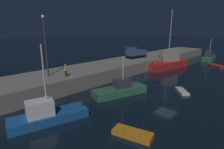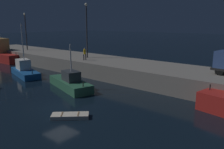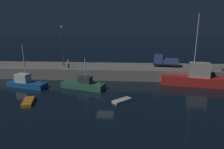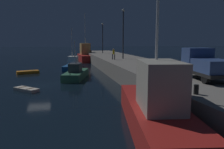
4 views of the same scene
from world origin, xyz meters
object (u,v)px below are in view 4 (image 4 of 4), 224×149
(fishing_trawler_red, at_px, (156,109))
(fishing_boat_blue, at_px, (86,55))
(fishing_boat_white, at_px, (76,73))
(dinghy_orange_near, at_px, (28,72))
(lamp_post_west, at_px, (103,35))
(dockworker, at_px, (114,53))
(rowboat_white_mid, at_px, (26,89))
(utility_truck, at_px, (205,64))
(lamp_post_east, at_px, (123,30))
(fishing_trawler_green, at_px, (73,65))
(bollard_central, at_px, (196,89))
(bollard_east, at_px, (91,51))

(fishing_trawler_red, bearing_deg, fishing_boat_blue, 178.58)
(fishing_boat_white, xyz_separation_m, dinghy_orange_near, (-6.22, -6.98, -0.46))
(lamp_post_west, relative_size, dockworker, 4.05)
(fishing_trawler_red, height_order, rowboat_white_mid, fishing_trawler_red)
(fishing_boat_blue, height_order, utility_truck, fishing_boat_blue)
(lamp_post_west, relative_size, lamp_post_east, 0.88)
(lamp_post_west, bearing_deg, fishing_trawler_red, -6.68)
(fishing_trawler_red, relative_size, rowboat_white_mid, 4.35)
(fishing_trawler_green, bearing_deg, lamp_post_east, 62.21)
(fishing_boat_blue, height_order, dinghy_orange_near, fishing_boat_blue)
(bollard_central, bearing_deg, fishing_boat_white, -164.33)
(lamp_post_east, bearing_deg, rowboat_white_mid, -47.97)
(fishing_trawler_red, distance_m, lamp_post_west, 42.48)
(fishing_boat_white, distance_m, bollard_east, 25.93)
(fishing_boat_blue, bearing_deg, dinghy_orange_near, -30.19)
(fishing_boat_white, height_order, dinghy_orange_near, fishing_boat_white)
(fishing_trawler_green, distance_m, lamp_post_east, 10.98)
(bollard_central, distance_m, bollard_east, 44.62)
(lamp_post_west, distance_m, dockworker, 18.92)
(rowboat_white_mid, relative_size, bollard_central, 5.08)
(rowboat_white_mid, relative_size, lamp_post_east, 0.35)
(dinghy_orange_near, distance_m, bollard_central, 28.48)
(fishing_trawler_green, relative_size, lamp_post_east, 0.92)
(fishing_trawler_green, height_order, bollard_east, fishing_trawler_green)
(utility_truck, bearing_deg, fishing_trawler_green, -160.50)
(dinghy_orange_near, height_order, lamp_post_east, lamp_post_east)
(fishing_trawler_green, distance_m, dinghy_orange_near, 8.10)
(lamp_post_east, bearing_deg, fishing_boat_white, -54.96)
(fishing_trawler_green, distance_m, lamp_post_west, 15.94)
(fishing_trawler_red, bearing_deg, bollard_central, 84.83)
(fishing_boat_blue, xyz_separation_m, rowboat_white_mid, (32.03, -9.68, -1.32))
(fishing_boat_blue, height_order, lamp_post_west, fishing_boat_blue)
(fishing_boat_blue, bearing_deg, fishing_boat_white, -9.37)
(fishing_boat_blue, relative_size, lamp_post_west, 1.64)
(fishing_trawler_red, xyz_separation_m, fishing_boat_blue, (-44.56, 1.10, 0.17))
(fishing_trawler_green, height_order, rowboat_white_mid, fishing_trawler_green)
(fishing_trawler_red, relative_size, fishing_boat_white, 1.59)
(fishing_trawler_red, relative_size, lamp_post_east, 1.51)
(fishing_trawler_red, xyz_separation_m, bollard_east, (-44.41, 2.43, 1.07))
(fishing_boat_white, distance_m, lamp_post_west, 24.78)
(fishing_boat_white, height_order, fishing_trawler_green, fishing_trawler_green)
(dinghy_orange_near, distance_m, rowboat_white_mid, 12.89)
(fishing_trawler_green, relative_size, bollard_central, 13.35)
(fishing_boat_blue, relative_size, bollard_central, 21.08)
(rowboat_white_mid, bearing_deg, lamp_post_west, 155.34)
(fishing_boat_blue, relative_size, rowboat_white_mid, 4.15)
(lamp_post_west, xyz_separation_m, bollard_central, (42.11, -2.57, -3.93))
(lamp_post_east, height_order, dockworker, lamp_post_east)
(dinghy_orange_near, bearing_deg, fishing_trawler_red, 21.69)
(dockworker, bearing_deg, fishing_boat_white, -56.07)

